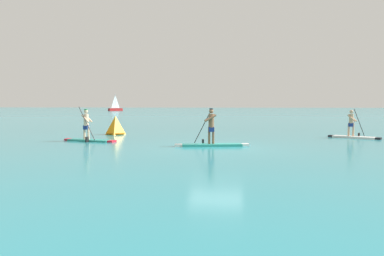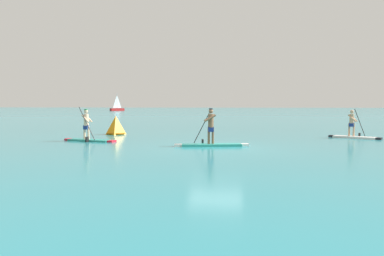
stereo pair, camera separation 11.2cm
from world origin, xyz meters
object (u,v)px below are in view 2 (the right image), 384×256
at_px(race_marker_buoy, 116,126).
at_px(paddleboarder_mid_center, 211,138).
at_px(paddleboarder_far_right, 354,132).
at_px(sailboat_left_horizon, 117,108).
at_px(paddleboarder_near_left, 89,134).

bearing_deg(race_marker_buoy, paddleboarder_mid_center, -40.98).
bearing_deg(paddleboarder_far_right, sailboat_left_horizon, 149.10).
height_order(paddleboarder_near_left, paddleboarder_mid_center, paddleboarder_near_left).
distance_m(paddleboarder_mid_center, paddleboarder_far_right, 9.55).
relative_size(paddleboarder_mid_center, race_marker_buoy, 2.85).
relative_size(paddleboarder_near_left, sailboat_left_horizon, 0.55).
height_order(race_marker_buoy, sailboat_left_horizon, sailboat_left_horizon).
bearing_deg(paddleboarder_far_right, paddleboarder_near_left, -134.35).
distance_m(paddleboarder_near_left, sailboat_left_horizon, 95.56).
height_order(paddleboarder_mid_center, sailboat_left_horizon, sailboat_left_horizon).
bearing_deg(race_marker_buoy, paddleboarder_far_right, -2.63).
bearing_deg(sailboat_left_horizon, race_marker_buoy, -123.21).
bearing_deg(paddleboarder_near_left, paddleboarder_mid_center, 1.08).
bearing_deg(paddleboarder_mid_center, race_marker_buoy, -52.36).
bearing_deg(paddleboarder_far_right, race_marker_buoy, -150.89).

